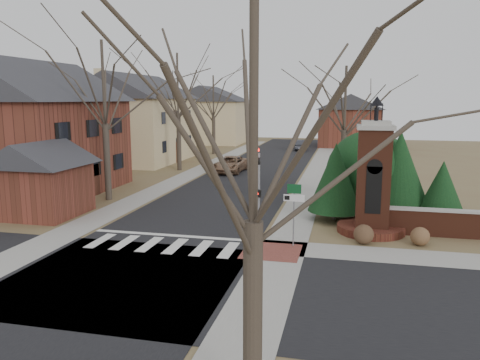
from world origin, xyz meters
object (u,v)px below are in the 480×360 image
(traffic_signal_pole, at_px, (258,193))
(brick_gate_monument, at_px, (373,188))
(sign_post, at_px, (294,203))
(pickup_truck, at_px, (230,164))
(distant_car, at_px, (300,145))

(traffic_signal_pole, distance_m, brick_gate_monument, 6.47)
(sign_post, distance_m, pickup_truck, 21.34)
(traffic_signal_pole, xyz_separation_m, sign_post, (1.29, 1.41, -0.64))
(traffic_signal_pole, bearing_deg, sign_post, 47.57)
(brick_gate_monument, height_order, distant_car, brick_gate_monument)
(sign_post, xyz_separation_m, brick_gate_monument, (3.41, 3.01, 0.22))
(distant_car, bearing_deg, brick_gate_monument, 92.80)
(sign_post, bearing_deg, pickup_truck, 111.49)
(pickup_truck, bearing_deg, sign_post, -66.52)
(traffic_signal_pole, bearing_deg, brick_gate_monument, 43.24)
(brick_gate_monument, xyz_separation_m, distant_car, (-7.07, 36.25, -1.52))
(traffic_signal_pole, height_order, distant_car, traffic_signal_pole)
(traffic_signal_pole, bearing_deg, pickup_truck, 107.05)
(sign_post, relative_size, brick_gate_monument, 0.42)
(pickup_truck, distance_m, distant_car, 19.87)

